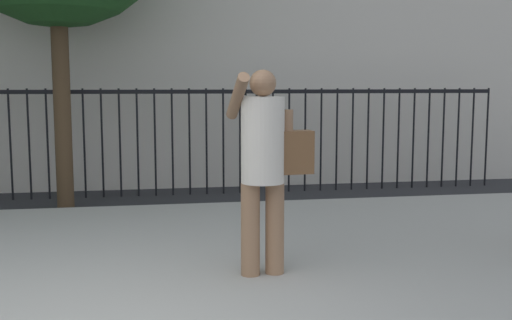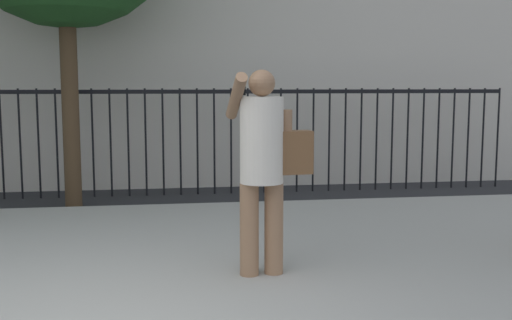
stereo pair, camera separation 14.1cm
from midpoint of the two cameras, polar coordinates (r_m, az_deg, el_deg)
sidewalk at (r=5.81m, az=-14.17°, el=-8.99°), size 28.00×4.40×0.15m
iron_fence at (r=9.30m, az=-12.12°, el=2.92°), size 12.03×0.04×1.60m
pedestrian_on_phone at (r=4.81m, az=1.68°, el=0.24°), size 0.67×0.48×1.62m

